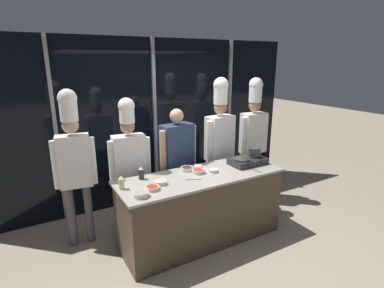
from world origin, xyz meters
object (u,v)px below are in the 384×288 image
(squeeze_bottle_oil, at_px, (121,183))
(prep_bowl_mushrooms, at_px, (141,194))
(prep_bowl_shrimp, at_px, (161,182))
(chef_pastry, at_px, (253,130))
(stock_pot, at_px, (255,152))
(chef_sous, at_px, (129,158))
(prep_bowl_chili_flakes, at_px, (152,188))
(person_guest, at_px, (177,155))
(frying_pan, at_px, (242,157))
(prep_bowl_garlic, at_px, (198,166))
(chef_head, at_px, (74,156))
(portable_stove, at_px, (248,161))
(squeeze_bottle_soy, at_px, (141,173))
(prep_bowl_bell_pepper, at_px, (198,171))
(prep_bowl_soy_glaze, at_px, (187,168))
(chef_line, at_px, (220,136))
(serving_spoon_slotted, at_px, (196,179))
(prep_bowl_rice, at_px, (213,170))

(squeeze_bottle_oil, distance_m, prep_bowl_mushrooms, 0.32)
(prep_bowl_shrimp, bearing_deg, chef_pastry, 18.90)
(stock_pot, bearing_deg, chef_sous, 159.22)
(prep_bowl_chili_flakes, xyz_separation_m, person_guest, (0.70, 0.73, 0.07))
(squeeze_bottle_oil, xyz_separation_m, prep_bowl_shrimp, (0.44, -0.09, -0.05))
(chef_sous, bearing_deg, frying_pan, 161.29)
(frying_pan, relative_size, prep_bowl_garlic, 3.78)
(chef_head, bearing_deg, prep_bowl_chili_flakes, 138.69)
(chef_head, distance_m, chef_pastry, 2.85)
(portable_stove, relative_size, person_guest, 0.30)
(prep_bowl_garlic, bearing_deg, squeeze_bottle_soy, 179.31)
(portable_stove, height_order, prep_bowl_bell_pepper, portable_stove)
(prep_bowl_mushrooms, distance_m, person_guest, 1.21)
(prep_bowl_garlic, bearing_deg, prep_bowl_bell_pepper, -119.70)
(prep_bowl_soy_glaze, height_order, chef_line, chef_line)
(portable_stove, height_order, prep_bowl_soy_glaze, portable_stove)
(prep_bowl_garlic, relative_size, chef_head, 0.06)
(frying_pan, relative_size, chef_head, 0.21)
(prep_bowl_garlic, xyz_separation_m, chef_head, (-1.50, 0.48, 0.26))
(prep_bowl_bell_pepper, xyz_separation_m, prep_bowl_mushrooms, (-0.90, -0.29, 0.00))
(prep_bowl_mushrooms, xyz_separation_m, chef_pastry, (2.34, 0.89, 0.25))
(prep_bowl_bell_pepper, distance_m, person_guest, 0.55)
(chef_pastry, bearing_deg, serving_spoon_slotted, 25.39)
(frying_pan, height_order, prep_bowl_shrimp, frying_pan)
(prep_bowl_mushrooms, relative_size, person_guest, 0.10)
(portable_stove, bearing_deg, chef_line, 95.00)
(serving_spoon_slotted, height_order, chef_head, chef_head)
(squeeze_bottle_soy, height_order, serving_spoon_slotted, squeeze_bottle_soy)
(chef_line, bearing_deg, chef_sous, -8.88)
(prep_bowl_bell_pepper, bearing_deg, squeeze_bottle_oil, 179.69)
(squeeze_bottle_soy, relative_size, prep_bowl_rice, 1.30)
(squeeze_bottle_soy, relative_size, chef_sous, 0.09)
(prep_bowl_rice, xyz_separation_m, chef_head, (-1.60, 0.71, 0.25))
(frying_pan, relative_size, prep_bowl_shrimp, 2.91)
(prep_bowl_soy_glaze, bearing_deg, squeeze_bottle_soy, 178.42)
(squeeze_bottle_soy, xyz_separation_m, prep_bowl_soy_glaze, (0.63, -0.02, -0.05))
(chef_head, xyz_separation_m, person_guest, (1.38, -0.09, -0.18))
(prep_bowl_bell_pepper, height_order, prep_bowl_rice, prep_bowl_bell_pepper)
(stock_pot, distance_m, chef_sous, 1.75)
(squeeze_bottle_oil, bearing_deg, frying_pan, -2.16)
(prep_bowl_mushrooms, height_order, chef_head, chef_head)
(frying_pan, height_order, person_guest, person_guest)
(prep_bowl_chili_flakes, relative_size, chef_head, 0.08)
(prep_bowl_mushrooms, bearing_deg, prep_bowl_garlic, 24.63)
(frying_pan, height_order, stock_pot, stock_pot)
(chef_line, bearing_deg, frying_pan, 75.24)
(prep_bowl_bell_pepper, bearing_deg, prep_bowl_shrimp, -171.18)
(squeeze_bottle_soy, relative_size, chef_line, 0.08)
(prep_bowl_bell_pepper, distance_m, serving_spoon_slotted, 0.21)
(prep_bowl_bell_pepper, bearing_deg, serving_spoon_slotted, -128.53)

